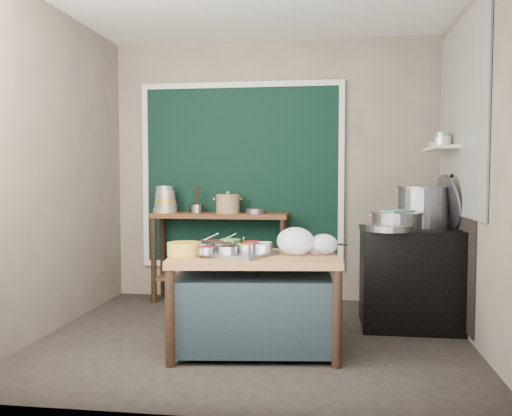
# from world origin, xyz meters

# --- Properties ---
(floor) EXTENTS (3.50, 3.00, 0.02)m
(floor) POSITION_xyz_m (0.00, 0.00, -0.01)
(floor) COLOR #2B2620
(floor) RESTS_ON ground
(back_wall) EXTENTS (3.50, 0.02, 2.80)m
(back_wall) POSITION_xyz_m (0.00, 1.51, 1.40)
(back_wall) COLOR gray
(back_wall) RESTS_ON floor
(left_wall) EXTENTS (0.02, 3.00, 2.80)m
(left_wall) POSITION_xyz_m (-1.76, 0.00, 1.40)
(left_wall) COLOR gray
(left_wall) RESTS_ON floor
(right_wall) EXTENTS (0.02, 3.00, 2.80)m
(right_wall) POSITION_xyz_m (1.76, 0.00, 1.40)
(right_wall) COLOR gray
(right_wall) RESTS_ON floor
(curtain_panel) EXTENTS (2.10, 0.02, 1.90)m
(curtain_panel) POSITION_xyz_m (-0.35, 1.47, 1.35)
(curtain_panel) COLOR black
(curtain_panel) RESTS_ON back_wall
(curtain_frame) EXTENTS (2.22, 0.03, 2.02)m
(curtain_frame) POSITION_xyz_m (-0.35, 1.46, 1.35)
(curtain_frame) COLOR beige
(curtain_frame) RESTS_ON back_wall
(tile_panel) EXTENTS (0.02, 1.70, 1.70)m
(tile_panel) POSITION_xyz_m (1.74, 0.55, 1.85)
(tile_panel) COLOR #B2B2AA
(tile_panel) RESTS_ON right_wall
(soot_patch) EXTENTS (0.01, 1.30, 1.30)m
(soot_patch) POSITION_xyz_m (1.74, 0.65, 0.70)
(soot_patch) COLOR black
(soot_patch) RESTS_ON right_wall
(wall_shelf) EXTENTS (0.22, 0.70, 0.03)m
(wall_shelf) POSITION_xyz_m (1.63, 0.85, 1.60)
(wall_shelf) COLOR beige
(wall_shelf) RESTS_ON right_wall
(prep_table) EXTENTS (1.33, 0.86, 0.75)m
(prep_table) POSITION_xyz_m (0.05, -0.36, 0.38)
(prep_table) COLOR olive
(prep_table) RESTS_ON floor
(back_counter) EXTENTS (1.45, 0.40, 0.95)m
(back_counter) POSITION_xyz_m (-0.55, 1.28, 0.47)
(back_counter) COLOR #583019
(back_counter) RESTS_ON floor
(stove_block) EXTENTS (0.90, 0.68, 0.85)m
(stove_block) POSITION_xyz_m (1.35, 0.55, 0.42)
(stove_block) COLOR black
(stove_block) RESTS_ON floor
(stove_top) EXTENTS (0.92, 0.69, 0.03)m
(stove_top) POSITION_xyz_m (1.35, 0.55, 0.86)
(stove_top) COLOR black
(stove_top) RESTS_ON stove_block
(condiment_tray) EXTENTS (0.72, 0.64, 0.03)m
(condiment_tray) POSITION_xyz_m (-0.12, -0.36, 0.76)
(condiment_tray) COLOR gray
(condiment_tray) RESTS_ON prep_table
(condiment_bowls) EXTENTS (0.60, 0.48, 0.07)m
(condiment_bowls) POSITION_xyz_m (-0.14, -0.34, 0.81)
(condiment_bowls) COLOR gray
(condiment_bowls) RESTS_ON condiment_tray
(yellow_basin) EXTENTS (0.31, 0.31, 0.10)m
(yellow_basin) POSITION_xyz_m (-0.46, -0.46, 0.80)
(yellow_basin) COLOR gold
(yellow_basin) RESTS_ON prep_table
(saucepan) EXTENTS (0.29, 0.29, 0.12)m
(saucepan) POSITION_xyz_m (0.51, -0.18, 0.81)
(saucepan) COLOR gray
(saucepan) RESTS_ON prep_table
(plastic_bag_a) EXTENTS (0.34, 0.31, 0.21)m
(plastic_bag_a) POSITION_xyz_m (0.36, -0.34, 0.86)
(plastic_bag_a) COLOR white
(plastic_bag_a) RESTS_ON prep_table
(plastic_bag_b) EXTENTS (0.24, 0.21, 0.16)m
(plastic_bag_b) POSITION_xyz_m (0.57, -0.28, 0.83)
(plastic_bag_b) COLOR white
(plastic_bag_b) RESTS_ON prep_table
(bowl_stack) EXTENTS (0.26, 0.26, 0.29)m
(bowl_stack) POSITION_xyz_m (-1.14, 1.25, 1.08)
(bowl_stack) COLOR tan
(bowl_stack) RESTS_ON back_counter
(utensil_cup) EXTENTS (0.17, 0.17, 0.09)m
(utensil_cup) POSITION_xyz_m (-0.81, 1.30, 0.99)
(utensil_cup) COLOR gray
(utensil_cup) RESTS_ON back_counter
(ceramic_crock) EXTENTS (0.35, 0.35, 0.18)m
(ceramic_crock) POSITION_xyz_m (-0.46, 1.27, 1.04)
(ceramic_crock) COLOR olive
(ceramic_crock) RESTS_ON back_counter
(wide_bowl) EXTENTS (0.24, 0.24, 0.05)m
(wide_bowl) POSITION_xyz_m (-0.16, 1.23, 0.98)
(wide_bowl) COLOR gray
(wide_bowl) RESTS_ON back_counter
(stock_pot) EXTENTS (0.62, 0.62, 0.37)m
(stock_pot) POSITION_xyz_m (1.45, 0.70, 1.07)
(stock_pot) COLOR gray
(stock_pot) RESTS_ON stove_top
(pot_lid) EXTENTS (0.19, 0.50, 0.48)m
(pot_lid) POSITION_xyz_m (1.67, 0.64, 1.12)
(pot_lid) COLOR gray
(pot_lid) RESTS_ON stove_top
(steamer) EXTENTS (0.47, 0.47, 0.15)m
(steamer) POSITION_xyz_m (1.19, 0.48, 0.95)
(steamer) COLOR gray
(steamer) RESTS_ON stove_top
(green_cloth) EXTENTS (0.29, 0.28, 0.02)m
(green_cloth) POSITION_xyz_m (1.19, 0.48, 1.04)
(green_cloth) COLOR slate
(green_cloth) RESTS_ON steamer
(shallow_pan) EXTENTS (0.41, 0.41, 0.05)m
(shallow_pan) POSITION_xyz_m (1.11, 0.28, 0.91)
(shallow_pan) COLOR gray
(shallow_pan) RESTS_ON stove_top
(shelf_bowl_stack) EXTENTS (0.16, 0.16, 0.13)m
(shelf_bowl_stack) POSITION_xyz_m (1.63, 0.80, 1.68)
(shelf_bowl_stack) COLOR silver
(shelf_bowl_stack) RESTS_ON wall_shelf
(shelf_bowl_green) EXTENTS (0.19, 0.19, 0.05)m
(shelf_bowl_green) POSITION_xyz_m (1.63, 1.06, 1.64)
(shelf_bowl_green) COLOR gray
(shelf_bowl_green) RESTS_ON wall_shelf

